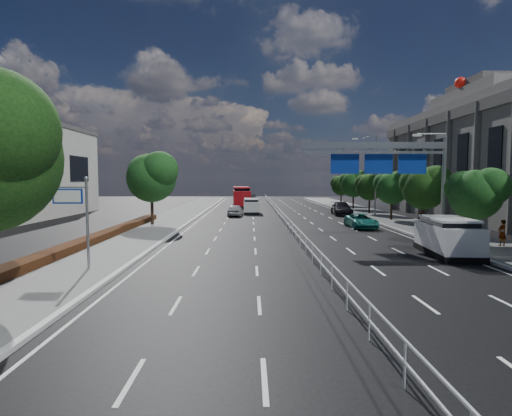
{
  "coord_description": "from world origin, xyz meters",
  "views": [
    {
      "loc": [
        -3.09,
        -18.1,
        4.22
      ],
      "look_at": [
        -2.74,
        7.06,
        2.4
      ],
      "focal_mm": 28.0,
      "sensor_mm": 36.0,
      "label": 1
    }
  ],
  "objects": [
    {
      "name": "far_tree_e",
      "position": [
        11.25,
        21.98,
        3.56
      ],
      "size": [
        3.63,
        3.38,
        5.13
      ],
      "color": "black",
      "rests_on": "ground"
    },
    {
      "name": "ground",
      "position": [
        0.0,
        0.0,
        0.0
      ],
      "size": [
        160.0,
        160.0,
        0.0
      ],
      "primitive_type": "plane",
      "color": "black",
      "rests_on": "ground"
    },
    {
      "name": "toilet_sign",
      "position": [
        -10.95,
        0.0,
        2.94
      ],
      "size": [
        1.62,
        0.18,
        4.34
      ],
      "color": "gray",
      "rests_on": "ground"
    },
    {
      "name": "far_tree_f",
      "position": [
        11.24,
        29.48,
        3.49
      ],
      "size": [
        3.52,
        3.28,
        5.02
      ],
      "color": "black",
      "rests_on": "ground"
    },
    {
      "name": "sidewalk_near",
      "position": [
        -11.5,
        0.0,
        0.07
      ],
      "size": [
        5.0,
        140.0,
        0.14
      ],
      "primitive_type": "cube",
      "color": "slate",
      "rests_on": "ground"
    },
    {
      "name": "near_car_dark",
      "position": [
        -3.11,
        50.7,
        0.84
      ],
      "size": [
        2.35,
        5.25,
        1.67
      ],
      "primitive_type": "imported",
      "rotation": [
        0.0,
        0.0,
        3.02
      ],
      "color": "black",
      "rests_on": "ground"
    },
    {
      "name": "far_tree_c",
      "position": [
        11.24,
        6.98,
        3.43
      ],
      "size": [
        3.52,
        3.28,
        4.94
      ],
      "color": "black",
      "rests_on": "ground"
    },
    {
      "name": "white_minivan",
      "position": [
        -2.99,
        30.87,
        0.91
      ],
      "size": [
        1.87,
        4.28,
        1.85
      ],
      "rotation": [
        0.0,
        0.0,
        0.01
      ],
      "color": "black",
      "rests_on": "ground"
    },
    {
      "name": "silver_minivan",
      "position": [
        7.87,
        3.72,
        1.03
      ],
      "size": [
        2.61,
        5.23,
        2.1
      ],
      "rotation": [
        0.0,
        0.0,
        -0.1
      ],
      "color": "black",
      "rests_on": "ground"
    },
    {
      "name": "far_tree_h",
      "position": [
        11.24,
        44.48,
        3.42
      ],
      "size": [
        3.41,
        3.18,
        4.91
      ],
      "color": "black",
      "rests_on": "ground"
    },
    {
      "name": "streetlight_far",
      "position": [
        10.5,
        26.0,
        5.21
      ],
      "size": [
        2.78,
        2.4,
        9.0
      ],
      "color": "gray",
      "rests_on": "ground"
    },
    {
      "name": "hedge_near",
      "position": [
        -13.3,
        5.0,
        0.36
      ],
      "size": [
        1.0,
        36.0,
        0.44
      ],
      "primitive_type": "cube",
      "color": "black",
      "rests_on": "sidewalk_near"
    },
    {
      "name": "parked_car_teal",
      "position": [
        6.5,
        16.12,
        0.62
      ],
      "size": [
        2.13,
        4.5,
        1.24
      ],
      "primitive_type": "imported",
      "rotation": [
        0.0,
        0.0,
        0.02
      ],
      "color": "#16655A",
      "rests_on": "ground"
    },
    {
      "name": "far_tree_g",
      "position": [
        11.25,
        36.98,
        3.75
      ],
      "size": [
        3.96,
        3.69,
        5.45
      ],
      "color": "black",
      "rests_on": "ground"
    },
    {
      "name": "pedestrian_b",
      "position": [
        12.95,
        19.39,
        0.99
      ],
      "size": [
        0.96,
        0.84,
        1.69
      ],
      "primitive_type": "imported",
      "rotation": [
        0.0,
        0.0,
        2.87
      ],
      "color": "gray",
      "rests_on": "sidewalk_far"
    },
    {
      "name": "parked_car_dark",
      "position": [
        7.7,
        28.77,
        0.74
      ],
      "size": [
        2.4,
        5.23,
        1.48
      ],
      "primitive_type": "imported",
      "rotation": [
        0.0,
        0.0,
        -0.06
      ],
      "color": "black",
      "rests_on": "ground"
    },
    {
      "name": "pedestrian_a",
      "position": [
        12.35,
        5.95,
        0.94
      ],
      "size": [
        0.68,
        0.55,
        1.6
      ],
      "primitive_type": "imported",
      "rotation": [
        0.0,
        0.0,
        3.47
      ],
      "color": "gray",
      "rests_on": "sidewalk_far"
    },
    {
      "name": "kerb_near",
      "position": [
        -9.0,
        0.0,
        0.07
      ],
      "size": [
        0.25,
        140.0,
        0.15
      ],
      "primitive_type": "cube",
      "color": "silver",
      "rests_on": "ground"
    },
    {
      "name": "red_bus",
      "position": [
        -4.49,
        42.53,
        1.61
      ],
      "size": [
        3.05,
        10.45,
        3.09
      ],
      "rotation": [
        0.0,
        0.0,
        0.06
      ],
      "color": "black",
      "rests_on": "ground"
    },
    {
      "name": "far_tree_d",
      "position": [
        11.25,
        14.48,
        3.69
      ],
      "size": [
        3.85,
        3.59,
        5.34
      ],
      "color": "black",
      "rests_on": "ground"
    },
    {
      "name": "near_tree_back",
      "position": [
        -11.94,
        17.97,
        4.61
      ],
      "size": [
        4.84,
        4.51,
        6.69
      ],
      "color": "black",
      "rests_on": "ground"
    },
    {
      "name": "near_car_silver",
      "position": [
        -4.84,
        27.67,
        0.67
      ],
      "size": [
        1.85,
        4.04,
        1.34
      ],
      "primitive_type": "imported",
      "rotation": [
        0.0,
        0.0,
        3.07
      ],
      "color": "#97999E",
      "rests_on": "ground"
    },
    {
      "name": "kerb_far",
      "position": [
        9.0,
        0.0,
        0.07
      ],
      "size": [
        0.25,
        140.0,
        0.15
      ],
      "primitive_type": "cube",
      "color": "silver",
      "rests_on": "ground"
    },
    {
      "name": "median_fence",
      "position": [
        0.0,
        22.5,
        0.53
      ],
      "size": [
        0.05,
        85.0,
        1.02
      ],
      "color": "silver",
      "rests_on": "ground"
    },
    {
      "name": "overhead_gantry",
      "position": [
        6.74,
        10.05,
        5.61
      ],
      "size": [
        10.24,
        0.38,
        7.45
      ],
      "color": "gray",
      "rests_on": "ground"
    }
  ]
}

